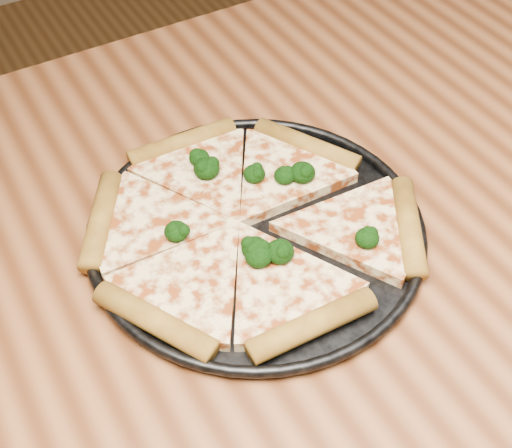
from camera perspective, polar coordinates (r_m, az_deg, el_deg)
dining_table at (r=0.72m, az=-1.21°, el=-10.38°), size 1.20×0.90×0.75m
pizza_pan at (r=0.69m, az=0.00°, el=-0.47°), size 0.33×0.33×0.02m
pizza at (r=0.68m, az=-0.95°, el=0.05°), size 0.34×0.30×0.02m
broccoli_florets at (r=0.69m, az=0.16°, el=1.32°), size 0.17×0.20×0.02m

